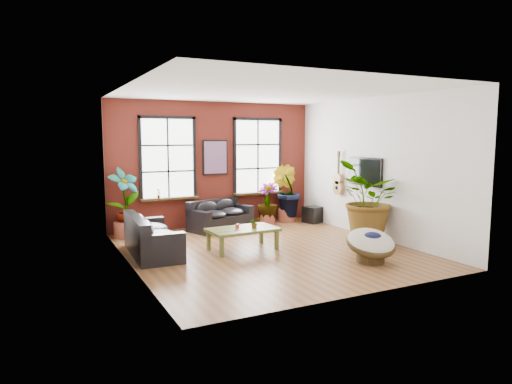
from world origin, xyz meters
The scene contains 19 objects.
room centered at (0.00, 0.15, 1.75)m, with size 6.04×6.54×3.54m.
sofa_back centered at (-0.09, 2.67, 0.36)m, with size 1.94×1.40×0.81m.
sofa_left centered at (-2.45, 0.80, 0.38)m, with size 0.98×2.18×0.85m.
coffee_table centered at (-0.49, 0.28, 0.44)m, with size 1.57×0.94×0.59m.
papasan_chair centered at (1.40, -1.80, 0.38)m, with size 1.16×1.17×0.74m.
poster centered at (0.00, 3.18, 1.95)m, with size 0.74×0.06×0.98m.
tv_wall_unit centered at (2.93, 0.60, 1.54)m, with size 0.13×1.86×1.20m.
media_box centered at (2.80, 2.36, 0.24)m, with size 0.67×0.61×0.48m.
pot_back_left centered at (-2.62, 2.80, 0.20)m, with size 0.57×0.57×0.39m.
pot_back_right centered at (2.15, 2.82, 0.19)m, with size 0.64×0.64×0.38m.
pot_right_wall centered at (2.47, -0.49, 0.21)m, with size 0.68×0.68×0.42m.
pot_mid centered at (1.36, 2.61, 0.16)m, with size 0.58×0.58×0.32m.
floor_plant_back_left centered at (-2.59, 2.81, 0.96)m, with size 0.86×0.58×1.62m, color #155016.
floor_plant_back_right centered at (2.13, 2.85, 0.93)m, with size 0.86×0.69×1.56m, color #155016.
floor_plant_right_wall centered at (2.47, -0.47, 1.07)m, with size 1.63×1.41×1.81m, color #155016.
floor_plant_mid centered at (1.37, 2.63, 0.68)m, with size 0.60×0.60×1.08m, color #155016.
table_plant centered at (-0.24, 0.20, 0.61)m, with size 0.22×0.19×0.24m, color #155016.
sill_plant_left centered at (-1.65, 3.13, 1.04)m, with size 0.14×0.10×0.27m, color #155016.
sill_plant_right centered at (1.70, 3.13, 1.04)m, with size 0.15×0.15×0.27m, color #155016.
Camera 1 is at (-4.68, -8.83, 2.53)m, focal length 32.00 mm.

